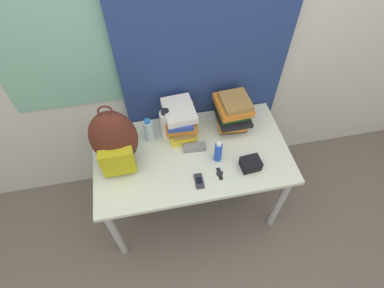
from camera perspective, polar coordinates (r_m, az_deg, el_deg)
ground_plane at (r=2.45m, az=1.69°, el=-18.30°), size 12.00×12.00×0.00m
wall_back at (r=1.90m, az=-2.85°, el=18.45°), size 6.00×0.06×2.50m
curtain_blue at (r=1.89m, az=2.63°, el=18.08°), size 1.09×0.04×2.50m
desk at (r=2.04m, az=0.00°, el=-3.21°), size 1.28×0.70×0.72m
backpack at (r=1.82m, az=-14.57°, el=0.59°), size 0.28×0.23×0.49m
book_stack_left at (r=1.99m, az=-2.30°, el=4.70°), size 0.22×0.28×0.24m
book_stack_center at (r=2.06m, az=7.66°, el=6.13°), size 0.23×0.27×0.25m
water_bottle at (r=1.99m, az=-8.21°, el=2.54°), size 0.06×0.06×0.19m
sports_bottle at (r=1.98m, az=-4.93°, el=3.75°), size 0.08×0.08×0.25m
sunscreen_bottle at (r=1.89m, az=5.00°, el=-1.46°), size 0.05×0.05×0.17m
cell_phone at (r=1.84m, az=1.29°, el=-7.09°), size 0.05×0.10×0.02m
sunglasses_case at (r=1.98m, az=0.47°, el=-0.65°), size 0.15×0.07×0.04m
camera_pouch at (r=1.91m, az=11.10°, el=-3.73°), size 0.13×0.11×0.07m
wristwatch at (r=1.88m, az=5.29°, el=-5.62°), size 0.04×0.09×0.01m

